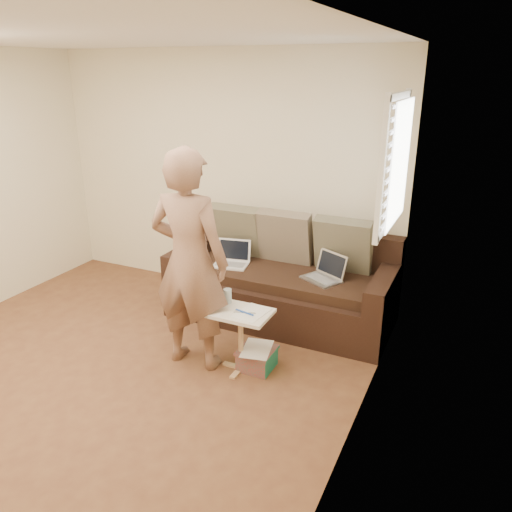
% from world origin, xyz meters
% --- Properties ---
extents(floor, '(4.50, 4.50, 0.00)m').
position_xyz_m(floor, '(0.00, 0.00, 0.00)').
color(floor, brown).
rests_on(floor, ground).
extents(ceiling, '(4.50, 4.50, 0.00)m').
position_xyz_m(ceiling, '(0.00, 0.00, 2.60)').
color(ceiling, white).
rests_on(ceiling, wall_back).
extents(wall_back, '(4.00, 0.00, 4.00)m').
position_xyz_m(wall_back, '(0.00, 2.25, 1.30)').
color(wall_back, beige).
rests_on(wall_back, ground).
extents(wall_right, '(0.00, 4.50, 4.50)m').
position_xyz_m(wall_right, '(2.00, 0.00, 1.30)').
color(wall_right, beige).
rests_on(wall_right, ground).
extents(window_blinds, '(0.12, 0.88, 1.08)m').
position_xyz_m(window_blinds, '(1.95, 1.50, 1.70)').
color(window_blinds, white).
rests_on(window_blinds, wall_right).
extents(sofa, '(2.20, 0.95, 0.85)m').
position_xyz_m(sofa, '(0.90, 1.77, 0.42)').
color(sofa, black).
rests_on(sofa, ground).
extents(pillow_left, '(0.55, 0.29, 0.57)m').
position_xyz_m(pillow_left, '(0.30, 1.98, 0.79)').
color(pillow_left, brown).
rests_on(pillow_left, sofa).
extents(pillow_mid, '(0.55, 0.27, 0.57)m').
position_xyz_m(pillow_mid, '(0.85, 1.99, 0.79)').
color(pillow_mid, '#685C4A').
rests_on(pillow_mid, sofa).
extents(pillow_right, '(0.55, 0.28, 0.57)m').
position_xyz_m(pillow_right, '(1.45, 1.99, 0.79)').
color(pillow_right, brown).
rests_on(pillow_right, sofa).
extents(laptop_silver, '(0.43, 0.39, 0.23)m').
position_xyz_m(laptop_silver, '(1.34, 1.70, 0.52)').
color(laptop_silver, '#B7BABC').
rests_on(laptop_silver, sofa).
extents(laptop_white, '(0.38, 0.31, 0.25)m').
position_xyz_m(laptop_white, '(0.39, 1.66, 0.52)').
color(laptop_white, white).
rests_on(laptop_white, sofa).
extents(person, '(0.70, 0.49, 1.86)m').
position_xyz_m(person, '(0.53, 0.70, 0.93)').
color(person, brown).
rests_on(person, ground).
extents(side_table, '(0.49, 0.35, 0.54)m').
position_xyz_m(side_table, '(0.96, 0.76, 0.27)').
color(side_table, silver).
rests_on(side_table, ground).
extents(drinking_glass, '(0.07, 0.07, 0.12)m').
position_xyz_m(drinking_glass, '(0.79, 0.86, 0.60)').
color(drinking_glass, silver).
rests_on(drinking_glass, side_table).
extents(scissors, '(0.20, 0.16, 0.02)m').
position_xyz_m(scissors, '(1.01, 0.74, 0.55)').
color(scissors, silver).
rests_on(scissors, side_table).
extents(paper_on_table, '(0.25, 0.33, 0.00)m').
position_xyz_m(paper_on_table, '(1.05, 0.77, 0.55)').
color(paper_on_table, white).
rests_on(paper_on_table, side_table).
extents(striped_box, '(0.30, 0.30, 0.19)m').
position_xyz_m(striped_box, '(1.07, 0.83, 0.09)').
color(striped_box, red).
rests_on(striped_box, ground).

